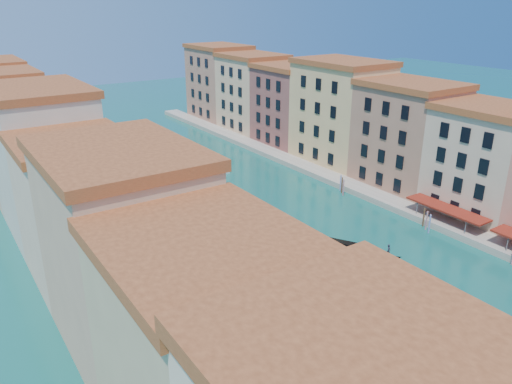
# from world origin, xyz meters

# --- Properties ---
(left_bank_palazzos) EXTENTS (12.80, 128.40, 21.00)m
(left_bank_palazzos) POSITION_xyz_m (-26.00, 64.68, 9.71)
(left_bank_palazzos) COLOR beige
(left_bank_palazzos) RESTS_ON ground
(right_bank_palazzos) EXTENTS (12.80, 128.40, 21.00)m
(right_bank_palazzos) POSITION_xyz_m (30.00, 65.00, 9.75)
(right_bank_palazzos) COLOR brown
(right_bank_palazzos) RESTS_ON ground
(quay) EXTENTS (4.00, 140.00, 1.00)m
(quay) POSITION_xyz_m (22.00, 65.00, 0.50)
(quay) COLOR gray
(quay) RESTS_ON ground
(mooring_poles_right) EXTENTS (1.44, 54.24, 3.20)m
(mooring_poles_right) POSITION_xyz_m (19.10, 28.80, 1.30)
(mooring_poles_right) COLOR #542D1D
(mooring_poles_right) RESTS_ON ground
(vaporetto_far) EXTENTS (7.95, 18.43, 2.67)m
(vaporetto_far) POSITION_xyz_m (-3.72, 80.74, 1.20)
(vaporetto_far) COLOR white
(vaporetto_far) RESTS_ON ground
(gondola_fore) EXTENTS (5.38, 11.10, 2.33)m
(gondola_fore) POSITION_xyz_m (6.21, 40.35, 0.39)
(gondola_fore) COLOR black
(gondola_fore) RESTS_ON ground
(gondola_far) EXTENTS (7.62, 12.14, 1.91)m
(gondola_far) POSITION_xyz_m (3.88, 45.84, 0.39)
(gondola_far) COLOR black
(gondola_far) RESTS_ON ground
(motorboat_mid) EXTENTS (4.12, 6.81, 1.35)m
(motorboat_mid) POSITION_xyz_m (-2.96, 37.74, 0.52)
(motorboat_mid) COLOR silver
(motorboat_mid) RESTS_ON ground
(motorboat_far) EXTENTS (3.85, 6.55, 1.29)m
(motorboat_far) POSITION_xyz_m (8.30, 81.37, 0.50)
(motorboat_far) COLOR silver
(motorboat_far) RESTS_ON ground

